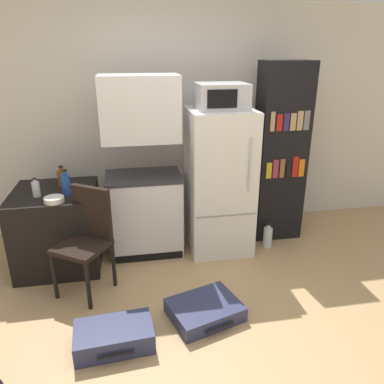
% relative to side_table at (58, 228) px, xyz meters
% --- Properties ---
extents(ground_plane, '(24.00, 24.00, 0.00)m').
position_rel_side_table_xyz_m(ground_plane, '(1.26, -1.21, -0.39)').
color(ground_plane, tan).
extents(wall_back, '(6.40, 0.10, 2.56)m').
position_rel_side_table_xyz_m(wall_back, '(1.46, 0.79, 0.89)').
color(wall_back, silver).
rests_on(wall_back, ground_plane).
extents(side_table, '(0.79, 0.79, 0.79)m').
position_rel_side_table_xyz_m(side_table, '(0.00, 0.00, 0.00)').
color(side_table, black).
rests_on(side_table, ground_plane).
extents(kitchen_hutch, '(0.77, 0.54, 1.84)m').
position_rel_side_table_xyz_m(kitchen_hutch, '(0.87, 0.13, 0.46)').
color(kitchen_hutch, white).
rests_on(kitchen_hutch, ground_plane).
extents(refrigerator, '(0.65, 0.68, 1.51)m').
position_rel_side_table_xyz_m(refrigerator, '(1.66, 0.07, 0.36)').
color(refrigerator, white).
rests_on(refrigerator, ground_plane).
extents(microwave, '(0.49, 0.42, 0.25)m').
position_rel_side_table_xyz_m(microwave, '(1.66, 0.07, 1.24)').
color(microwave, '#B7B7BC').
rests_on(microwave, refrigerator).
extents(bookshelf, '(0.53, 0.34, 1.96)m').
position_rel_side_table_xyz_m(bookshelf, '(2.39, 0.23, 0.59)').
color(bookshelf, black).
rests_on(bookshelf, ground_plane).
extents(bottle_amber_beer, '(0.09, 0.09, 0.20)m').
position_rel_side_table_xyz_m(bottle_amber_beer, '(0.07, 0.15, 0.48)').
color(bottle_amber_beer, brown).
rests_on(bottle_amber_beer, side_table).
extents(bottle_blue_soda, '(0.09, 0.09, 0.25)m').
position_rel_side_table_xyz_m(bottle_blue_soda, '(0.15, -0.12, 0.50)').
color(bottle_blue_soda, '#1E47A3').
rests_on(bottle_blue_soda, side_table).
extents(bottle_clear_short, '(0.07, 0.07, 0.18)m').
position_rel_side_table_xyz_m(bottle_clear_short, '(-0.12, -0.12, 0.47)').
color(bottle_clear_short, silver).
rests_on(bottle_clear_short, side_table).
extents(bowl, '(0.18, 0.18, 0.05)m').
position_rel_side_table_xyz_m(bowl, '(0.06, -0.30, 0.42)').
color(bowl, silver).
rests_on(bowl, side_table).
extents(chair, '(0.55, 0.55, 0.96)m').
position_rel_side_table_xyz_m(chair, '(0.34, -0.48, 0.17)').
color(chair, black).
rests_on(chair, ground_plane).
extents(suitcase_large_flat, '(0.66, 0.58, 0.13)m').
position_rel_side_table_xyz_m(suitcase_large_flat, '(1.27, -1.08, -0.33)').
color(suitcase_large_flat, navy).
rests_on(suitcase_large_flat, ground_plane).
extents(suitcase_small_flat, '(0.59, 0.40, 0.16)m').
position_rel_side_table_xyz_m(suitcase_small_flat, '(0.55, -1.28, -0.31)').
color(suitcase_small_flat, navy).
rests_on(suitcase_small_flat, ground_plane).
extents(water_bottle_front, '(0.10, 0.10, 0.29)m').
position_rel_side_table_xyz_m(water_bottle_front, '(2.20, -0.05, -0.27)').
color(water_bottle_front, silver).
rests_on(water_bottle_front, ground_plane).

